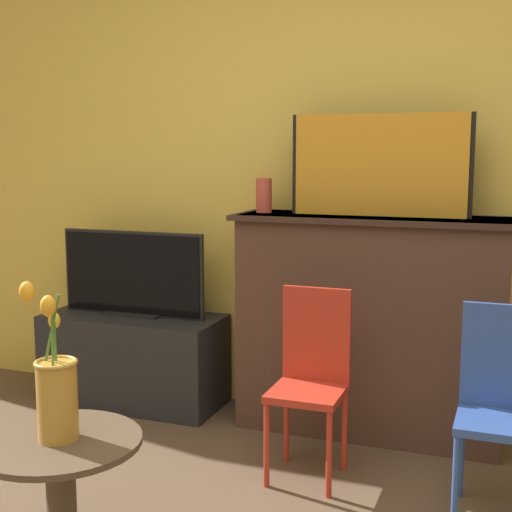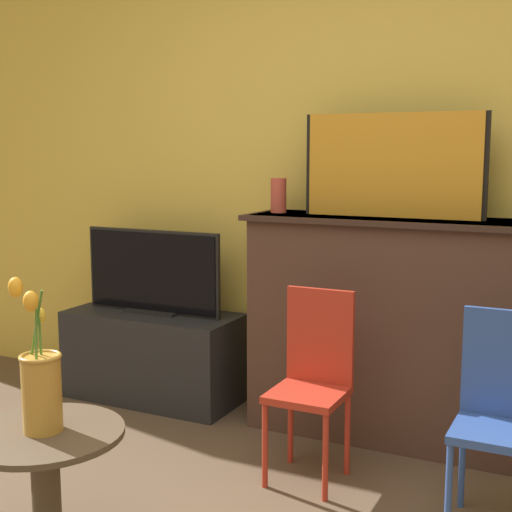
{
  "view_description": "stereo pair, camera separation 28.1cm",
  "coord_description": "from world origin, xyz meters",
  "px_view_note": "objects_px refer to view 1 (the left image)",
  "views": [
    {
      "loc": [
        0.77,
        -1.37,
        1.35
      ],
      "look_at": [
        -0.2,
        1.24,
        0.93
      ],
      "focal_mm": 50.0,
      "sensor_mm": 36.0,
      "label": 1
    },
    {
      "loc": [
        1.02,
        -1.26,
        1.35
      ],
      "look_at": [
        -0.2,
        1.24,
        0.93
      ],
      "focal_mm": 50.0,
      "sensor_mm": 36.0,
      "label": 2
    }
  ],
  "objects_px": {
    "tv_monitor": "(133,275)",
    "chair_red": "(311,372)",
    "painting": "(379,165)",
    "chair_blue": "(499,399)",
    "vase_tulips": "(56,391)"
  },
  "relations": [
    {
      "from": "tv_monitor",
      "to": "chair_red",
      "type": "xyz_separation_m",
      "value": [
        1.12,
        -0.49,
        -0.26
      ]
    },
    {
      "from": "painting",
      "to": "chair_blue",
      "type": "xyz_separation_m",
      "value": [
        0.58,
        -0.61,
        -0.84
      ]
    },
    {
      "from": "chair_red",
      "to": "vase_tulips",
      "type": "relative_size",
      "value": 1.62
    },
    {
      "from": "tv_monitor",
      "to": "vase_tulips",
      "type": "xyz_separation_m",
      "value": [
        0.6,
        -1.5,
        -0.07
      ]
    },
    {
      "from": "chair_red",
      "to": "vase_tulips",
      "type": "height_order",
      "value": "vase_tulips"
    },
    {
      "from": "chair_red",
      "to": "chair_blue",
      "type": "distance_m",
      "value": 0.74
    },
    {
      "from": "chair_blue",
      "to": "chair_red",
      "type": "bearing_deg",
      "value": 174.37
    },
    {
      "from": "vase_tulips",
      "to": "chair_blue",
      "type": "bearing_deg",
      "value": 36.5
    },
    {
      "from": "chair_red",
      "to": "painting",
      "type": "bearing_deg",
      "value": 73.27
    },
    {
      "from": "painting",
      "to": "chair_red",
      "type": "distance_m",
      "value": 1.01
    },
    {
      "from": "painting",
      "to": "vase_tulips",
      "type": "relative_size",
      "value": 1.73
    },
    {
      "from": "tv_monitor",
      "to": "chair_red",
      "type": "bearing_deg",
      "value": -23.62
    },
    {
      "from": "tv_monitor",
      "to": "chair_blue",
      "type": "relative_size",
      "value": 1.04
    },
    {
      "from": "painting",
      "to": "tv_monitor",
      "type": "distance_m",
      "value": 1.41
    },
    {
      "from": "tv_monitor",
      "to": "chair_red",
      "type": "distance_m",
      "value": 1.25
    }
  ]
}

